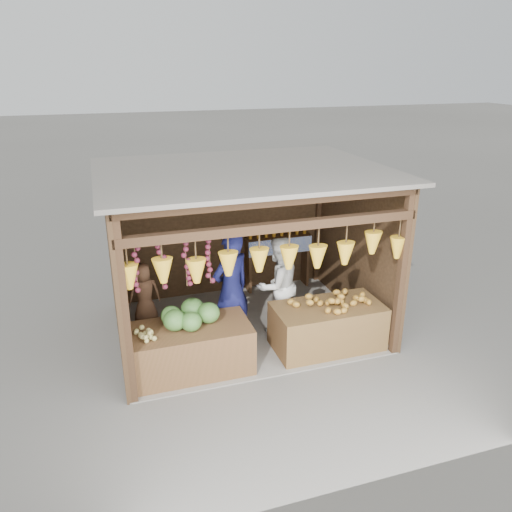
{
  "coord_description": "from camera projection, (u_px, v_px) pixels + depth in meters",
  "views": [
    {
      "loc": [
        -2.06,
        -7.06,
        4.13
      ],
      "look_at": [
        0.17,
        -0.1,
        1.29
      ],
      "focal_mm": 35.0,
      "sensor_mm": 36.0,
      "label": 1
    }
  ],
  "objects": [
    {
      "name": "mango_pile",
      "position": [
        333.0,
        299.0,
        7.47
      ],
      "size": [
        1.4,
        0.64,
        0.22
      ],
      "primitive_type": null,
      "color": "#D2561C",
      "rests_on": "counter_right"
    },
    {
      "name": "back_shelf",
      "position": [
        278.0,
        246.0,
        9.47
      ],
      "size": [
        1.25,
        0.32,
        1.32
      ],
      "color": "#382314",
      "rests_on": "ground"
    },
    {
      "name": "tanfruit_pile",
      "position": [
        144.0,
        334.0,
        6.63
      ],
      "size": [
        0.34,
        0.4,
        0.13
      ],
      "primitive_type": null,
      "color": "tan",
      "rests_on": "counter_left"
    },
    {
      "name": "stall_structure",
      "position": [
        242.0,
        234.0,
        7.7
      ],
      "size": [
        4.3,
        3.3,
        2.66
      ],
      "color": "slate",
      "rests_on": "ground"
    },
    {
      "name": "woman_standing",
      "position": [
        278.0,
        285.0,
        8.0
      ],
      "size": [
        0.92,
        0.81,
        1.6
      ],
      "primitive_type": "imported",
      "rotation": [
        0.0,
        0.0,
        3.44
      ],
      "color": "silver",
      "rests_on": "ground"
    },
    {
      "name": "counter_right",
      "position": [
        327.0,
        327.0,
        7.64
      ],
      "size": [
        1.65,
        0.85,
        0.71
      ],
      "primitive_type": "cube",
      "color": "#53351B",
      "rests_on": "ground"
    },
    {
      "name": "vendor_seated",
      "position": [
        144.0,
        294.0,
        7.66
      ],
      "size": [
        0.48,
        0.32,
        0.98
      ],
      "primitive_type": "imported",
      "rotation": [
        0.0,
        0.0,
        3.15
      ],
      "color": "#523320",
      "rests_on": "stool"
    },
    {
      "name": "ground",
      "position": [
        245.0,
        327.0,
        8.35
      ],
      "size": [
        80.0,
        80.0,
        0.0
      ],
      "primitive_type": "plane",
      "color": "#514F49",
      "rests_on": "ground"
    },
    {
      "name": "melon_pile",
      "position": [
        188.0,
        315.0,
        6.93
      ],
      "size": [
        1.0,
        0.5,
        0.32
      ],
      "primitive_type": null,
      "color": "#1B5115",
      "rests_on": "counter_left"
    },
    {
      "name": "stool",
      "position": [
        148.0,
        331.0,
        7.9
      ],
      "size": [
        0.34,
        0.34,
        0.32
      ],
      "primitive_type": "cube",
      "color": "black",
      "rests_on": "ground"
    },
    {
      "name": "man_standing",
      "position": [
        231.0,
        289.0,
        7.59
      ],
      "size": [
        0.79,
        0.67,
        1.83
      ],
      "primitive_type": "imported",
      "rotation": [
        0.0,
        0.0,
        3.57
      ],
      "color": "#131549",
      "rests_on": "ground"
    },
    {
      "name": "counter_left",
      "position": [
        192.0,
        349.0,
        7.05
      ],
      "size": [
        1.66,
        0.85,
        0.7
      ],
      "primitive_type": "cube",
      "color": "#453117",
      "rests_on": "ground"
    }
  ]
}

